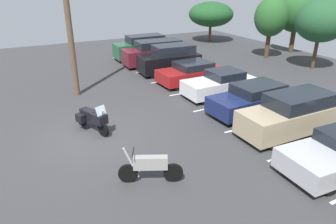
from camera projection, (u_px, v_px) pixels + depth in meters
ground at (91, 138)px, 13.28m from camera, size 44.00×44.00×0.10m
motorcycle_touring at (92, 118)px, 13.51m from camera, size 2.09×1.17×1.37m
motorcycle_second at (150, 167)px, 10.13m from camera, size 1.04×1.99×1.30m
parking_stripes at (216, 96)px, 17.82m from camera, size 23.79×4.69×0.01m
car_green at (142, 47)px, 25.78m from camera, size 1.79×4.42×1.94m
car_maroon at (156, 53)px, 23.97m from camera, size 2.07×4.94×1.90m
car_black at (170, 59)px, 21.86m from camera, size 2.02×4.39×1.99m
car_red at (191, 73)px, 19.86m from camera, size 2.09×4.31×1.37m
car_white at (220, 84)px, 17.69m from camera, size 1.84×4.22×1.45m
car_navy at (255, 98)px, 15.45m from camera, size 2.04×4.92×1.47m
car_tan at (292, 114)px, 13.30m from camera, size 1.80×4.78×1.78m
utility_pole at (67, 10)px, 16.21m from camera, size 1.37×1.34×9.24m
tree_far_left at (321, 21)px, 21.93m from camera, size 3.59×3.59×4.98m
tree_center_right at (271, 17)px, 25.17m from camera, size 2.68×2.68×4.95m
tree_rear at (211, 14)px, 32.14m from camera, size 4.62×4.62×4.08m
tree_center_left at (297, 11)px, 27.07m from camera, size 3.61×3.61×5.47m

